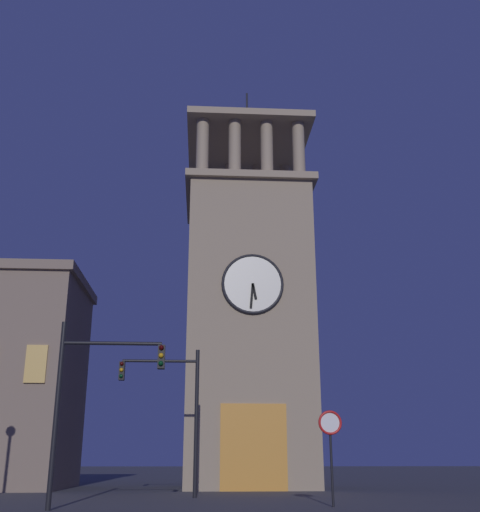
{
  "coord_description": "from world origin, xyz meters",
  "views": [
    {
      "loc": [
        -0.26,
        32.04,
        1.44
      ],
      "look_at": [
        -2.38,
        -2.07,
        12.67
      ],
      "focal_mm": 43.41,
      "sensor_mm": 36.0,
      "label": 1
    }
  ],
  "objects": [
    {
      "name": "clocktower",
      "position": [
        -2.82,
        -2.04,
        8.72
      ],
      "size": [
        7.28,
        7.4,
        23.6
      ],
      "color": "gray",
      "rests_on": "ground_plane"
    },
    {
      "name": "traffic_signal_near",
      "position": [
        0.93,
        6.18,
        3.8
      ],
      "size": [
        3.29,
        0.41,
        5.78
      ],
      "color": "black",
      "rests_on": "ground_plane"
    },
    {
      "name": "traffic_signal_mid",
      "position": [
        3.11,
        12.19,
        3.62
      ],
      "size": [
        3.33,
        0.41,
        5.63
      ],
      "color": "black",
      "rests_on": "ground_plane"
    },
    {
      "name": "ground_plane",
      "position": [
        0.0,
        0.0,
        0.0
      ],
      "size": [
        200.0,
        200.0,
        0.0
      ],
      "primitive_type": "plane",
      "color": "#424247"
    },
    {
      "name": "no_horn_sign",
      "position": [
        -4.5,
        11.36,
        2.32
      ],
      "size": [
        0.78,
        0.14,
        2.96
      ],
      "color": "black",
      "rests_on": "ground_plane"
    }
  ]
}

